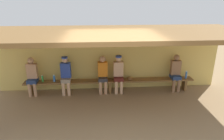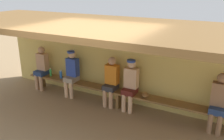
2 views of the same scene
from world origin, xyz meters
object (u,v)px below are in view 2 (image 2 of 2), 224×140
Objects in this scene: player_in_white at (111,80)px; water_bottle_clear at (51,72)px; bench at (119,93)px; player_middle at (130,83)px; baseball_glove_dark_brown at (145,95)px; player_near_post at (219,101)px; player_shirtless_tan at (72,71)px; water_bottle_orange at (61,74)px; player_in_blue at (42,66)px.

player_in_white is 2.10m from water_bottle_clear.
player_middle reaches higher than bench.
bench is 0.73m from baseball_glove_dark_brown.
player_in_white is at bearing 180.00° from player_near_post.
player_middle reaches higher than player_in_white.
player_middle is at bearing 0.67° from bench.
player_shirtless_tan is at bearing 179.99° from player_near_post.
water_bottle_clear reaches higher than baseball_glove_dark_brown.
water_bottle_orange is at bearing 179.78° from player_near_post.
player_in_white is at bearing 0.00° from player_in_blue.
player_shirtless_tan is 5.47× the size of water_bottle_clear.
bench is at bearing -0.57° from water_bottle_orange.
baseball_glove_dark_brown is at bearing 0.19° from bench.
player_shirtless_tan is 5.60× the size of baseball_glove_dark_brown.
bench is at bearing -0.45° from water_bottle_clear.
player_in_blue is 5.43× the size of water_bottle_clear.
player_near_post is 2.62m from player_in_white.
water_bottle_orange is at bearing 179.43° from bench.
baseball_glove_dark_brown reaches higher than bench.
player_near_post is 5.05m from player_in_blue.
player_in_blue is at bearing -100.50° from baseball_glove_dark_brown.
player_near_post is at bearing -0.01° from player_shirtless_tan.
player_near_post is at bearing -0.19° from water_bottle_clear.
player_in_white reaches higher than bench.
player_shirtless_tan reaches higher than player_in_blue.
player_near_post and player_in_blue have the same top height.
player_near_post is at bearing 0.07° from bench.
player_in_blue is at bearing -179.99° from player_middle.
water_bottle_clear reaches higher than bench.
bench is 2.40m from player_near_post.
player_shirtless_tan is (-1.84, 0.00, 0.00)m from player_middle.
baseball_glove_dark_brown is (3.06, -0.02, -0.07)m from water_bottle_clear.
baseball_glove_dark_brown is (0.97, -0.00, -0.22)m from player_in_white.
player_middle is at bearing 0.05° from player_in_white.
baseball_glove_dark_brown is (0.72, 0.00, 0.12)m from bench.
player_shirtless_tan reaches higher than water_bottle_orange.
water_bottle_clear is at bearing -179.88° from water_bottle_orange.
player_in_blue is at bearing -177.30° from water_bottle_clear.
player_in_white reaches higher than water_bottle_clear.
player_in_white is 5.56× the size of baseball_glove_dark_brown.
player_shirtless_tan is at bearing 179.87° from bench.
player_middle reaches higher than baseball_glove_dark_brown.
player_middle reaches higher than player_near_post.
bench is 4.46× the size of player_middle.
player_in_white is at bearing -179.95° from player_middle.
player_middle reaches higher than water_bottle_orange.
water_bottle_orange is 2.67m from baseball_glove_dark_brown.
player_near_post is at bearing 0.00° from player_in_white.
player_in_blue reaches higher than bench.
water_bottle_orange is (-0.42, 0.02, -0.17)m from player_shirtless_tan.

